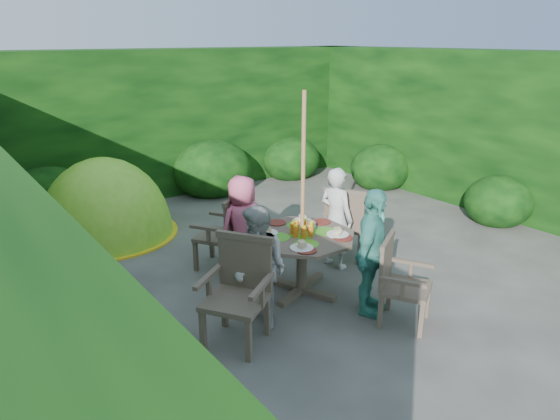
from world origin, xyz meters
TOP-DOWN VIEW (x-y plane):
  - ground at (0.00, 0.00)m, footprint 60.00×60.00m
  - hedge_enclosure at (0.00, 1.33)m, footprint 9.00×9.00m
  - patio_table at (-0.47, -0.56)m, footprint 1.52×1.52m
  - parasol_pole at (-0.48, -0.56)m, footprint 0.06×0.06m
  - garden_chair_right at (0.56, -0.19)m, footprint 0.69×0.72m
  - garden_chair_left at (-1.51, -0.93)m, footprint 0.74×0.76m
  - garden_chair_back at (-0.85, 0.48)m, footprint 0.70×0.68m
  - garden_chair_front at (-0.10, -1.60)m, footprint 0.66×0.63m
  - child_right at (0.27, -0.28)m, footprint 0.38×0.50m
  - child_left at (-1.23, -0.84)m, footprint 0.63×0.71m
  - child_back at (-0.76, 0.19)m, footprint 0.60×0.40m
  - child_front at (-0.20, -1.31)m, footprint 0.83×0.67m
  - dome_tent at (-1.65, 2.39)m, footprint 2.36×2.36m

SIDE VIEW (x-z plane):
  - ground at x=0.00m, z-range 0.00..0.00m
  - dome_tent at x=-1.65m, z-range -1.12..1.12m
  - garden_chair_front at x=-0.10m, z-range 0.03..0.87m
  - garden_chair_back at x=-0.85m, z-range 0.03..0.92m
  - garden_chair_right at x=0.56m, z-range 0.03..0.95m
  - garden_chair_left at x=-1.51m, z-range 0.03..0.99m
  - patio_table at x=-0.47m, z-range 0.17..0.99m
  - child_back at x=-0.76m, z-range 0.00..1.21m
  - child_left at x=-1.23m, z-range 0.00..1.22m
  - child_right at x=0.27m, z-range 0.00..1.25m
  - child_front at x=-0.20m, z-range 0.00..1.32m
  - parasol_pole at x=-0.48m, z-range 0.00..2.20m
  - hedge_enclosure at x=0.00m, z-range 0.00..2.50m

